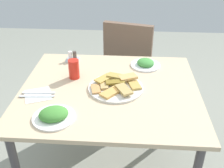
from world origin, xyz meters
name	(u,v)px	position (x,y,z in m)	size (l,w,h in m)	color
dining_table	(110,99)	(0.00, 0.00, 0.64)	(1.05, 0.92, 0.72)	beige
dining_chair	(130,63)	(0.12, 0.79, 0.49)	(0.51, 0.51, 0.89)	brown
pide_platter	(116,86)	(0.04, 0.00, 0.73)	(0.33, 0.33, 0.04)	white
salad_plate_greens	(146,64)	(0.22, 0.31, 0.73)	(0.20, 0.20, 0.05)	white
salad_plate_rice	(54,115)	(-0.26, -0.30, 0.74)	(0.22, 0.22, 0.06)	white
soda_can	(74,69)	(-0.23, 0.11, 0.78)	(0.07, 0.07, 0.12)	red
paper_napkin	(38,95)	(-0.40, -0.10, 0.72)	(0.14, 0.14, 0.00)	white
fork	(37,96)	(-0.40, -0.12, 0.72)	(0.20, 0.02, 0.01)	silver
spoon	(39,93)	(-0.40, -0.08, 0.72)	(0.19, 0.02, 0.01)	silver
condiment_caddy	(73,58)	(-0.29, 0.36, 0.74)	(0.09, 0.09, 0.07)	#B2B2B7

